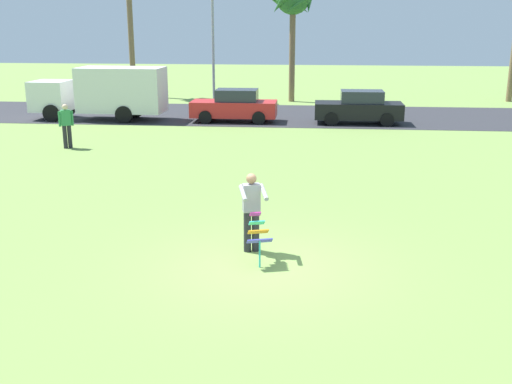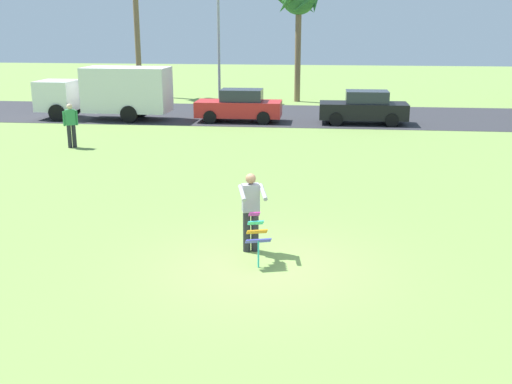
{
  "view_description": "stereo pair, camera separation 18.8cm",
  "coord_description": "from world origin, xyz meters",
  "px_view_note": "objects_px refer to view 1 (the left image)",
  "views": [
    {
      "loc": [
        0.94,
        -11.52,
        4.8
      ],
      "look_at": [
        -0.37,
        1.81,
        1.05
      ],
      "focal_mm": 42.82,
      "sensor_mm": 36.0,
      "label": 1
    },
    {
      "loc": [
        1.13,
        -11.5,
        4.8
      ],
      "look_at": [
        -0.37,
        1.81,
        1.05
      ],
      "focal_mm": 42.82,
      "sensor_mm": 36.0,
      "label": 2
    }
  ],
  "objects_px": {
    "person_kite_flyer": "(252,209)",
    "palm_tree_right_near": "(293,2)",
    "parked_car_red": "(235,106)",
    "person_walker_near": "(66,125)",
    "parked_truck_white_box": "(106,92)",
    "streetlight_pole": "(213,36)",
    "kite_held": "(258,233)",
    "parked_car_black": "(359,108)"
  },
  "relations": [
    {
      "from": "parked_truck_white_box",
      "to": "palm_tree_right_near",
      "type": "xyz_separation_m",
      "value": [
        8.97,
        8.3,
        4.54
      ]
    },
    {
      "from": "parked_truck_white_box",
      "to": "parked_car_black",
      "type": "distance_m",
      "value": 12.61
    },
    {
      "from": "parked_truck_white_box",
      "to": "palm_tree_right_near",
      "type": "bearing_deg",
      "value": 42.78
    },
    {
      "from": "person_kite_flyer",
      "to": "kite_held",
      "type": "height_order",
      "value": "person_kite_flyer"
    },
    {
      "from": "streetlight_pole",
      "to": "person_walker_near",
      "type": "xyz_separation_m",
      "value": [
        -3.5,
        -14.14,
        -3.06
      ]
    },
    {
      "from": "parked_truck_white_box",
      "to": "parked_car_red",
      "type": "relative_size",
      "value": 1.6
    },
    {
      "from": "kite_held",
      "to": "parked_car_red",
      "type": "xyz_separation_m",
      "value": [
        -2.91,
        18.31,
        0.09
      ]
    },
    {
      "from": "kite_held",
      "to": "palm_tree_right_near",
      "type": "height_order",
      "value": "palm_tree_right_near"
    },
    {
      "from": "person_kite_flyer",
      "to": "parked_car_red",
      "type": "xyz_separation_m",
      "value": [
        -2.7,
        17.59,
        -0.18
      ]
    },
    {
      "from": "kite_held",
      "to": "streetlight_pole",
      "type": "xyz_separation_m",
      "value": [
        -5.07,
        25.29,
        3.31
      ]
    },
    {
      "from": "parked_car_red",
      "to": "parked_car_black",
      "type": "bearing_deg",
      "value": -0.0
    },
    {
      "from": "person_walker_near",
      "to": "streetlight_pole",
      "type": "bearing_deg",
      "value": 76.12
    },
    {
      "from": "person_kite_flyer",
      "to": "palm_tree_right_near",
      "type": "distance_m",
      "value": 26.37
    },
    {
      "from": "parked_car_red",
      "to": "parked_car_black",
      "type": "height_order",
      "value": "same"
    },
    {
      "from": "kite_held",
      "to": "person_walker_near",
      "type": "bearing_deg",
      "value": 127.55
    },
    {
      "from": "streetlight_pole",
      "to": "parked_car_black",
      "type": "bearing_deg",
      "value": -40.22
    },
    {
      "from": "parked_car_red",
      "to": "parked_car_black",
      "type": "relative_size",
      "value": 1.0
    },
    {
      "from": "person_kite_flyer",
      "to": "parked_car_red",
      "type": "height_order",
      "value": "person_kite_flyer"
    },
    {
      "from": "parked_car_red",
      "to": "kite_held",
      "type": "bearing_deg",
      "value": -80.98
    },
    {
      "from": "palm_tree_right_near",
      "to": "streetlight_pole",
      "type": "xyz_separation_m",
      "value": [
        -4.64,
        -1.32,
        -1.96
      ]
    },
    {
      "from": "kite_held",
      "to": "parked_truck_white_box",
      "type": "xyz_separation_m",
      "value": [
        -9.41,
        18.31,
        0.73
      ]
    },
    {
      "from": "person_kite_flyer",
      "to": "parked_truck_white_box",
      "type": "xyz_separation_m",
      "value": [
        -9.2,
        17.59,
        0.46
      ]
    },
    {
      "from": "parked_car_red",
      "to": "person_walker_near",
      "type": "xyz_separation_m",
      "value": [
        -5.67,
        -7.16,
        0.16
      ]
    },
    {
      "from": "kite_held",
      "to": "palm_tree_right_near",
      "type": "xyz_separation_m",
      "value": [
        -0.44,
        26.61,
        5.27
      ]
    },
    {
      "from": "kite_held",
      "to": "parked_car_black",
      "type": "height_order",
      "value": "parked_car_black"
    },
    {
      "from": "parked_truck_white_box",
      "to": "parked_car_black",
      "type": "bearing_deg",
      "value": -0.0
    },
    {
      "from": "parked_truck_white_box",
      "to": "parked_car_red",
      "type": "height_order",
      "value": "parked_truck_white_box"
    },
    {
      "from": "kite_held",
      "to": "parked_car_black",
      "type": "relative_size",
      "value": 0.25
    },
    {
      "from": "person_kite_flyer",
      "to": "person_walker_near",
      "type": "height_order",
      "value": "same"
    },
    {
      "from": "parked_car_black",
      "to": "palm_tree_right_near",
      "type": "bearing_deg",
      "value": 113.56
    },
    {
      "from": "kite_held",
      "to": "parked_truck_white_box",
      "type": "distance_m",
      "value": 20.6
    },
    {
      "from": "parked_truck_white_box",
      "to": "streetlight_pole",
      "type": "height_order",
      "value": "streetlight_pole"
    },
    {
      "from": "parked_truck_white_box",
      "to": "streetlight_pole",
      "type": "xyz_separation_m",
      "value": [
        4.33,
        6.98,
        2.59
      ]
    },
    {
      "from": "parked_truck_white_box",
      "to": "person_walker_near",
      "type": "distance_m",
      "value": 7.23
    },
    {
      "from": "parked_car_black",
      "to": "kite_held",
      "type": "bearing_deg",
      "value": -99.86
    },
    {
      "from": "parked_car_red",
      "to": "person_kite_flyer",
      "type": "bearing_deg",
      "value": -81.29
    },
    {
      "from": "parked_car_black",
      "to": "person_walker_near",
      "type": "height_order",
      "value": "person_walker_near"
    },
    {
      "from": "parked_car_black",
      "to": "person_walker_near",
      "type": "bearing_deg",
      "value": -148.64
    },
    {
      "from": "person_walker_near",
      "to": "parked_car_red",
      "type": "bearing_deg",
      "value": 51.66
    },
    {
      "from": "kite_held",
      "to": "person_kite_flyer",
      "type": "bearing_deg",
      "value": 106.28
    },
    {
      "from": "person_kite_flyer",
      "to": "palm_tree_right_near",
      "type": "xyz_separation_m",
      "value": [
        -0.23,
        25.89,
        5.0
      ]
    },
    {
      "from": "kite_held",
      "to": "parked_car_red",
      "type": "distance_m",
      "value": 18.54
    }
  ]
}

